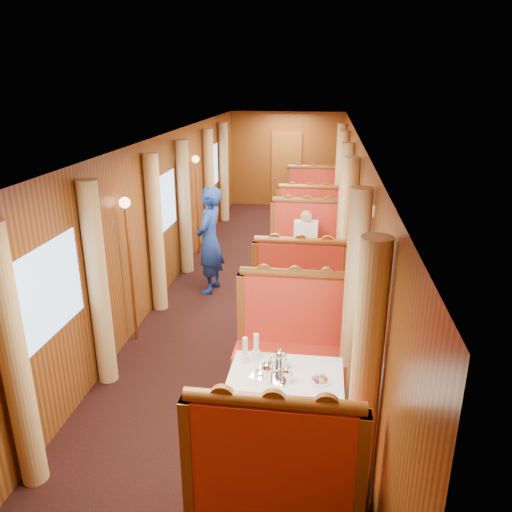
% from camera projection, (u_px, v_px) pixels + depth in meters
% --- Properties ---
extents(floor, '(3.00, 12.00, 0.01)m').
position_uv_depth(floor, '(257.00, 292.00, 8.21)').
color(floor, black).
rests_on(floor, ground).
extents(ceiling, '(3.00, 12.00, 0.01)m').
position_uv_depth(ceiling, '(257.00, 137.00, 7.37)').
color(ceiling, silver).
rests_on(ceiling, wall_left).
extents(wall_far, '(3.00, 0.01, 2.50)m').
position_uv_depth(wall_far, '(287.00, 160.00, 13.38)').
color(wall_far, brown).
rests_on(wall_far, floor).
extents(wall_left, '(0.01, 12.00, 2.50)m').
position_uv_depth(wall_left, '(164.00, 215.00, 7.98)').
color(wall_left, brown).
rests_on(wall_left, floor).
extents(wall_right, '(0.01, 12.00, 2.50)m').
position_uv_depth(wall_right, '(354.00, 222.00, 7.60)').
color(wall_right, brown).
rests_on(wall_right, floor).
extents(doorway_far, '(0.80, 0.04, 2.00)m').
position_uv_depth(doorway_far, '(286.00, 169.00, 13.44)').
color(doorway_far, brown).
rests_on(doorway_far, floor).
extents(table_near, '(1.05, 0.72, 0.75)m').
position_uv_depth(table_near, '(285.00, 408.00, 4.72)').
color(table_near, white).
rests_on(table_near, floor).
extents(banquette_near_fwd, '(1.30, 0.55, 1.34)m').
position_uv_depth(banquette_near_fwd, '(274.00, 486.00, 3.76)').
color(banquette_near_fwd, red).
rests_on(banquette_near_fwd, floor).
extents(banquette_near_aft, '(1.30, 0.55, 1.34)m').
position_uv_depth(banquette_near_aft, '(292.00, 349.00, 5.65)').
color(banquette_near_aft, red).
rests_on(banquette_near_aft, floor).
extents(table_mid, '(1.05, 0.72, 0.75)m').
position_uv_depth(table_mid, '(303.00, 273.00, 7.99)').
color(table_mid, white).
rests_on(table_mid, floor).
extents(banquette_mid_fwd, '(1.30, 0.55, 1.34)m').
position_uv_depth(banquette_mid_fwd, '(299.00, 296.00, 7.03)').
color(banquette_mid_fwd, red).
rests_on(banquette_mid_fwd, floor).
extents(banquette_mid_aft, '(1.30, 0.55, 1.34)m').
position_uv_depth(banquette_mid_aft, '(306.00, 250.00, 8.92)').
color(banquette_mid_aft, red).
rests_on(banquette_mid_aft, floor).
extents(table_far, '(1.05, 0.72, 0.75)m').
position_uv_depth(table_far, '(310.00, 216.00, 11.25)').
color(table_far, white).
rests_on(table_far, floor).
extents(banquette_far_fwd, '(1.30, 0.55, 1.34)m').
position_uv_depth(banquette_far_fwd, '(309.00, 227.00, 10.29)').
color(banquette_far_fwd, red).
rests_on(banquette_far_fwd, floor).
extents(banquette_far_aft, '(1.30, 0.55, 1.34)m').
position_uv_depth(banquette_far_aft, '(312.00, 204.00, 12.18)').
color(banquette_far_aft, red).
rests_on(banquette_far_aft, floor).
extents(tea_tray, '(0.40, 0.35, 0.01)m').
position_uv_depth(tea_tray, '(271.00, 375.00, 4.57)').
color(tea_tray, silver).
rests_on(tea_tray, table_near).
extents(teapot_left, '(0.21, 0.18, 0.15)m').
position_uv_depth(teapot_left, '(267.00, 374.00, 4.46)').
color(teapot_left, silver).
rests_on(teapot_left, tea_tray).
extents(teapot_right, '(0.16, 0.14, 0.11)m').
position_uv_depth(teapot_right, '(287.00, 376.00, 4.46)').
color(teapot_right, silver).
rests_on(teapot_right, tea_tray).
extents(teapot_back, '(0.20, 0.16, 0.14)m').
position_uv_depth(teapot_back, '(280.00, 361.00, 4.67)').
color(teapot_back, silver).
rests_on(teapot_back, tea_tray).
extents(fruit_plate, '(0.20, 0.20, 0.05)m').
position_uv_depth(fruit_plate, '(320.00, 380.00, 4.47)').
color(fruit_plate, white).
rests_on(fruit_plate, table_near).
extents(cup_inboard, '(0.08, 0.08, 0.26)m').
position_uv_depth(cup_inboard, '(245.00, 353.00, 4.75)').
color(cup_inboard, white).
rests_on(cup_inboard, table_near).
extents(cup_outboard, '(0.08, 0.08, 0.26)m').
position_uv_depth(cup_outboard, '(256.00, 349.00, 4.82)').
color(cup_outboard, white).
rests_on(cup_outboard, table_near).
extents(rose_vase_mid, '(0.06, 0.06, 0.36)m').
position_uv_depth(rose_vase_mid, '(303.00, 241.00, 7.79)').
color(rose_vase_mid, silver).
rests_on(rose_vase_mid, table_mid).
extents(rose_vase_far, '(0.06, 0.06, 0.36)m').
position_uv_depth(rose_vase_far, '(311.00, 192.00, 11.10)').
color(rose_vase_far, silver).
rests_on(rose_vase_far, table_far).
extents(window_left_near, '(0.01, 1.20, 0.90)m').
position_uv_depth(window_left_near, '(48.00, 291.00, 4.65)').
color(window_left_near, '#89ADDB').
rests_on(window_left_near, wall_left).
extents(curtain_left_near_a, '(0.22, 0.22, 2.35)m').
position_uv_depth(curtain_left_near_a, '(15.00, 362.00, 4.00)').
color(curtain_left_near_a, tan).
rests_on(curtain_left_near_a, floor).
extents(curtain_left_near_b, '(0.22, 0.22, 2.35)m').
position_uv_depth(curtain_left_near_b, '(98.00, 286.00, 5.45)').
color(curtain_left_near_b, tan).
rests_on(curtain_left_near_b, floor).
extents(window_right_near, '(0.01, 1.20, 0.90)m').
position_uv_depth(window_right_near, '(373.00, 310.00, 4.27)').
color(window_right_near, '#89ADDB').
rests_on(window_right_near, wall_right).
extents(curtain_right_near_a, '(0.22, 0.22, 2.35)m').
position_uv_depth(curtain_right_near_a, '(364.00, 390.00, 3.65)').
color(curtain_right_near_a, tan).
rests_on(curtain_right_near_a, floor).
extents(curtain_right_near_b, '(0.22, 0.22, 2.35)m').
position_uv_depth(curtain_right_near_b, '(354.00, 301.00, 5.10)').
color(curtain_right_near_b, tan).
rests_on(curtain_right_near_b, floor).
extents(window_left_mid, '(0.01, 1.20, 0.90)m').
position_uv_depth(window_left_mid, '(164.00, 203.00, 7.91)').
color(window_left_mid, '#89ADDB').
rests_on(window_left_mid, wall_left).
extents(curtain_left_mid_a, '(0.22, 0.22, 2.35)m').
position_uv_depth(curtain_left_mid_a, '(156.00, 234.00, 7.26)').
color(curtain_left_mid_a, tan).
rests_on(curtain_left_mid_a, floor).
extents(curtain_left_mid_b, '(0.22, 0.22, 2.35)m').
position_uv_depth(curtain_left_mid_b, '(184.00, 208.00, 8.72)').
color(curtain_left_mid_b, tan).
rests_on(curtain_left_mid_b, floor).
extents(window_right_mid, '(0.01, 1.20, 0.90)m').
position_uv_depth(window_right_mid, '(354.00, 209.00, 7.53)').
color(window_right_mid, '#89ADDB').
rests_on(window_right_mid, wall_right).
extents(curtain_right_mid_a, '(0.22, 0.22, 2.35)m').
position_uv_depth(curtain_right_mid_a, '(347.00, 242.00, 6.91)').
color(curtain_right_mid_a, tan).
rests_on(curtain_right_mid_a, floor).
extents(curtain_right_mid_b, '(0.22, 0.22, 2.35)m').
position_uv_depth(curtain_right_mid_b, '(344.00, 214.00, 8.37)').
color(curtain_right_mid_b, tan).
rests_on(curtain_right_mid_b, floor).
extents(window_left_far, '(0.01, 1.20, 0.90)m').
position_uv_depth(window_left_far, '(212.00, 166.00, 11.18)').
color(window_left_far, '#89ADDB').
rests_on(window_left_far, wall_left).
extents(curtain_left_far_a, '(0.22, 0.22, 2.35)m').
position_uv_depth(curtain_left_far_a, '(209.00, 186.00, 10.53)').
color(curtain_left_far_a, tan).
rests_on(curtain_left_far_a, floor).
extents(curtain_left_far_b, '(0.22, 0.22, 2.35)m').
position_uv_depth(curtain_left_far_b, '(224.00, 173.00, 11.98)').
color(curtain_left_far_b, tan).
rests_on(curtain_left_far_b, floor).
extents(window_right_far, '(0.01, 1.20, 0.90)m').
position_uv_depth(window_right_far, '(346.00, 170.00, 10.80)').
color(window_right_far, '#89ADDB').
rests_on(window_right_far, wall_right).
extents(curtain_right_far_a, '(0.22, 0.22, 2.35)m').
position_uv_depth(curtain_right_far_a, '(341.00, 189.00, 10.17)').
color(curtain_right_far_a, tan).
rests_on(curtain_right_far_a, floor).
extents(curtain_right_far_b, '(0.22, 0.22, 2.35)m').
position_uv_depth(curtain_right_far_b, '(340.00, 175.00, 11.63)').
color(curtain_right_far_b, tan).
rests_on(curtain_right_far_b, floor).
extents(sconce_left_fore, '(0.14, 0.14, 1.95)m').
position_uv_depth(sconce_left_fore, '(128.00, 241.00, 6.29)').
color(sconce_left_fore, '#BF8C3F').
rests_on(sconce_left_fore, floor).
extents(sconce_right_fore, '(0.14, 0.14, 1.95)m').
position_uv_depth(sconce_right_fore, '(353.00, 251.00, 5.93)').
color(sconce_right_fore, '#BF8C3F').
rests_on(sconce_right_fore, floor).
extents(sconce_left_aft, '(0.14, 0.14, 1.95)m').
position_uv_depth(sconce_left_aft, '(197.00, 185.00, 9.55)').
color(sconce_left_aft, '#BF8C3F').
rests_on(sconce_left_aft, floor).
extents(sconce_right_aft, '(0.14, 0.14, 1.95)m').
position_uv_depth(sconce_right_aft, '(344.00, 189.00, 9.20)').
color(sconce_right_aft, '#BF8C3F').
rests_on(sconce_right_aft, floor).
extents(steward, '(0.49, 0.68, 1.74)m').
position_uv_depth(steward, '(209.00, 240.00, 7.98)').
color(steward, navy).
rests_on(steward, floor).
extents(passenger, '(0.40, 0.44, 0.76)m').
position_uv_depth(passenger, '(306.00, 238.00, 8.54)').
color(passenger, beige).
rests_on(passenger, banquette_mid_aft).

